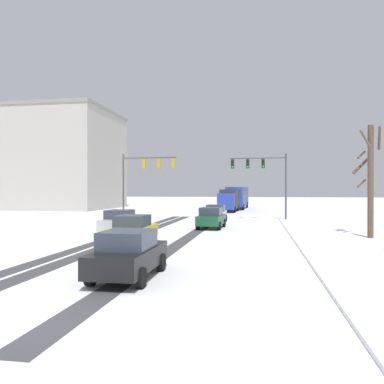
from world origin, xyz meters
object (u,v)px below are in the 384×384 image
(traffic_signal_near_left, at_px, (144,171))
(traffic_signal_near_right, at_px, (263,171))
(car_black_fifth, at_px, (129,254))
(office_building_far_left_block, at_px, (47,160))
(car_silver_third, at_px, (120,222))
(car_dark_green_second, at_px, (211,218))
(car_yellow_cab_fourth, at_px, (133,230))
(bare_tree_sidewalk_mid, at_px, (370,177))
(bus_oncoming, at_px, (238,196))
(car_white_lead, at_px, (216,214))
(box_truck_delivery, at_px, (229,200))

(traffic_signal_near_left, bearing_deg, traffic_signal_near_right, 10.03)
(car_black_fifth, relative_size, office_building_far_left_block, 0.19)
(traffic_signal_near_right, distance_m, car_silver_third, 17.08)
(car_dark_green_second, height_order, car_black_fifth, same)
(car_yellow_cab_fourth, relative_size, bare_tree_sidewalk_mid, 0.59)
(car_black_fifth, xyz_separation_m, bus_oncoming, (1.08, 48.40, 1.18))
(traffic_signal_near_left, xyz_separation_m, office_building_far_left_block, (-22.35, 20.46, 2.94))
(traffic_signal_near_right, height_order, traffic_signal_near_left, same)
(car_black_fifth, distance_m, bare_tree_sidewalk_mid, 17.44)
(car_black_fifth, bearing_deg, bus_oncoming, 88.73)
(car_white_lead, bearing_deg, car_dark_green_second, -87.56)
(traffic_signal_near_left, relative_size, car_yellow_cab_fourth, 1.58)
(traffic_signal_near_left, distance_m, car_black_fifth, 25.29)
(bus_oncoming, bearing_deg, traffic_signal_near_right, -80.66)
(car_dark_green_second, distance_m, bare_tree_sidewalk_mid, 11.58)
(traffic_signal_near_left, height_order, car_yellow_cab_fourth, traffic_signal_near_left)
(car_yellow_cab_fourth, height_order, bus_oncoming, bus_oncoming)
(traffic_signal_near_right, xyz_separation_m, car_dark_green_second, (-4.03, -8.91, -3.96))
(car_yellow_cab_fourth, distance_m, bare_tree_sidewalk_mid, 14.90)
(bare_tree_sidewalk_mid, bearing_deg, office_building_far_left_block, 142.00)
(traffic_signal_near_right, bearing_deg, bus_oncoming, 99.34)
(traffic_signal_near_left, bearing_deg, bus_oncoming, 72.23)
(traffic_signal_near_left, bearing_deg, car_yellow_cab_fourth, -75.18)
(box_truck_delivery, bearing_deg, bare_tree_sidewalk_mid, -68.17)
(traffic_signal_near_right, bearing_deg, car_silver_third, -125.72)
(car_dark_green_second, distance_m, car_silver_third, 7.29)
(car_white_lead, bearing_deg, traffic_signal_near_left, 166.94)
(car_black_fifth, bearing_deg, car_yellow_cab_fourth, 107.37)
(car_yellow_cab_fourth, xyz_separation_m, bus_oncoming, (3.41, 40.93, 1.18))
(car_yellow_cab_fourth, relative_size, office_building_far_left_block, 0.19)
(box_truck_delivery, relative_size, office_building_far_left_block, 0.35)
(bus_oncoming, xyz_separation_m, bare_tree_sidewalk_mid, (10.07, -35.31, 1.76))
(car_white_lead, height_order, office_building_far_left_block, office_building_far_left_block)
(car_white_lead, relative_size, car_silver_third, 1.00)
(office_building_far_left_block, bearing_deg, traffic_signal_near_left, -42.47)
(traffic_signal_near_left, distance_m, car_silver_third, 12.25)
(car_dark_green_second, height_order, bare_tree_sidewalk_mid, bare_tree_sidewalk_mid)
(car_yellow_cab_fourth, bearing_deg, car_dark_green_second, 72.54)
(traffic_signal_near_left, height_order, bus_oncoming, traffic_signal_near_left)
(car_yellow_cab_fourth, xyz_separation_m, office_building_far_left_block, (-26.74, 37.05, 6.90))
(car_yellow_cab_fourth, bearing_deg, car_black_fifth, -72.63)
(traffic_signal_near_right, distance_m, office_building_far_left_block, 38.63)
(traffic_signal_near_right, distance_m, car_dark_green_second, 10.55)
(car_dark_green_second, bearing_deg, car_yellow_cab_fourth, -107.46)
(car_silver_third, distance_m, box_truck_delivery, 27.99)
(car_white_lead, bearing_deg, traffic_signal_near_right, 41.07)
(traffic_signal_near_left, height_order, car_dark_green_second, traffic_signal_near_left)
(traffic_signal_near_right, height_order, box_truck_delivery, traffic_signal_near_right)
(traffic_signal_near_right, relative_size, box_truck_delivery, 0.87)
(car_white_lead, relative_size, car_black_fifth, 1.00)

